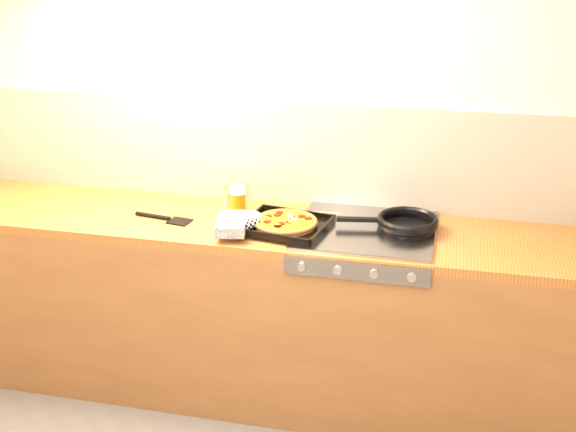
% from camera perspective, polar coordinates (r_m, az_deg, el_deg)
% --- Properties ---
extents(room_shell, '(3.20, 3.20, 3.20)m').
position_cam_1_polar(room_shell, '(3.47, -0.47, 5.04)').
color(room_shell, white).
rests_on(room_shell, ground).
extents(counter_run, '(3.20, 0.62, 0.90)m').
position_cam_1_polar(counter_run, '(3.48, -1.54, -7.41)').
color(counter_run, brown).
rests_on(counter_run, ground).
extents(stovetop, '(0.60, 0.56, 0.02)m').
position_cam_1_polar(stovetop, '(3.21, 6.18, -1.13)').
color(stovetop, gray).
rests_on(stovetop, counter_run).
extents(pizza_on_tray, '(0.50, 0.40, 0.06)m').
position_cam_1_polar(pizza_on_tray, '(3.18, -1.34, -0.53)').
color(pizza_on_tray, black).
rests_on(pizza_on_tray, stovetop).
extents(frying_pan, '(0.47, 0.31, 0.04)m').
position_cam_1_polar(frying_pan, '(3.23, 9.31, -0.52)').
color(frying_pan, black).
rests_on(frying_pan, stovetop).
extents(tomato_can, '(0.08, 0.08, 0.11)m').
position_cam_1_polar(tomato_can, '(3.49, -4.58, 1.67)').
color(tomato_can, '#9A1B0C').
rests_on(tomato_can, counter_run).
extents(juice_glass, '(0.10, 0.10, 0.13)m').
position_cam_1_polar(juice_glass, '(3.40, -3.99, 1.33)').
color(juice_glass, '#CF630C').
rests_on(juice_glass, counter_run).
extents(wooden_spoon, '(0.30, 0.05, 0.02)m').
position_cam_1_polar(wooden_spoon, '(3.38, 2.34, 0.23)').
color(wooden_spoon, olive).
rests_on(wooden_spoon, counter_run).
extents(black_spatula, '(0.29, 0.10, 0.02)m').
position_cam_1_polar(black_spatula, '(3.37, -9.78, -0.17)').
color(black_spatula, black).
rests_on(black_spatula, counter_run).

